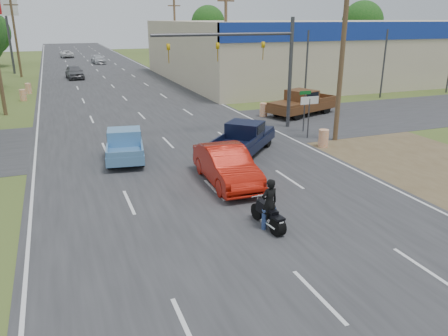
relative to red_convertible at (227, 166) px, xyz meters
name	(u,v)px	position (x,y,z in m)	size (l,w,h in m)	color
ground	(318,297)	(-0.79, -8.60, -0.82)	(200.00, 200.00, 0.00)	#3F5020
main_road	(113,86)	(-0.79, 31.40, -0.81)	(15.00, 180.00, 0.02)	#2D2D30
cross_road	(160,135)	(-0.79, 9.40, -0.81)	(120.00, 10.00, 0.02)	#2D2D30
dirt_verge	(390,151)	(10.21, 1.40, -0.81)	(8.00, 18.00, 0.01)	brown
big_box_store	(362,47)	(31.21, 31.33, 2.49)	(50.00, 28.10, 6.60)	#B7A88C
utility_pole_1	(343,48)	(8.71, 4.40, 4.50)	(2.00, 0.28, 10.00)	#4C3823
utility_pole_2	(226,36)	(8.71, 22.40, 4.50)	(2.00, 0.28, 10.00)	#4C3823
utility_pole_3	(175,31)	(8.71, 40.40, 4.50)	(2.00, 0.28, 10.00)	#4C3823
utility_pole_6	(15,32)	(-10.29, 43.40, 4.50)	(2.00, 0.28, 10.00)	#4C3823
tree_3	(362,22)	(54.21, 61.40, 5.38)	(8.40, 8.40, 10.40)	#422D19
tree_5	(208,23)	(29.21, 86.40, 5.07)	(7.98, 7.98, 9.88)	#422D19
barrel_0	(323,138)	(7.21, 3.40, -0.32)	(0.56, 0.56, 1.00)	orange
barrel_1	(264,110)	(7.61, 11.90, -0.32)	(0.56, 0.56, 1.00)	orange
barrel_2	(23,95)	(-9.29, 25.40, -0.32)	(0.56, 0.56, 1.00)	orange
barrel_3	(28,88)	(-8.99, 29.40, -0.32)	(0.56, 0.56, 1.00)	orange
pole_sign_left_far	(6,16)	(-11.29, 47.40, 6.35)	(3.00, 0.35, 9.20)	#3F3F44
lane_sign	(309,107)	(7.41, 5.40, 1.08)	(1.20, 0.08, 2.52)	#3F3F44
street_name_sign	(305,107)	(8.01, 6.90, 0.79)	(0.80, 0.08, 2.61)	#3F3F44
signal_mast	(253,54)	(5.03, 8.40, 3.98)	(9.12, 0.40, 7.00)	#3F3F44
red_convertible	(227,166)	(0.00, 0.00, 0.00)	(1.73, 4.97, 1.64)	#9F1207
motorcycle	(269,217)	(-0.24, -4.64, -0.37)	(0.62, 1.98, 1.00)	black
rider	(269,206)	(-0.24, -4.60, 0.04)	(0.63, 0.41, 1.73)	black
blue_pickup	(125,144)	(-3.56, 5.31, -0.04)	(2.48, 4.90, 1.55)	black
navy_pickup	(245,137)	(2.67, 4.06, 0.03)	(4.90, 4.99, 1.68)	black
brown_pickup	(301,103)	(10.43, 11.34, 0.13)	(6.05, 3.95, 1.87)	black
distant_car_grey	(74,72)	(-4.18, 39.34, -0.03)	(1.86, 4.62, 1.57)	#5B5B60
distant_car_silver	(98,60)	(0.43, 57.11, -0.18)	(1.80, 4.44, 1.29)	#BABABF
distant_car_white	(67,54)	(-3.85, 71.00, -0.19)	(2.07, 4.50, 1.25)	silver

